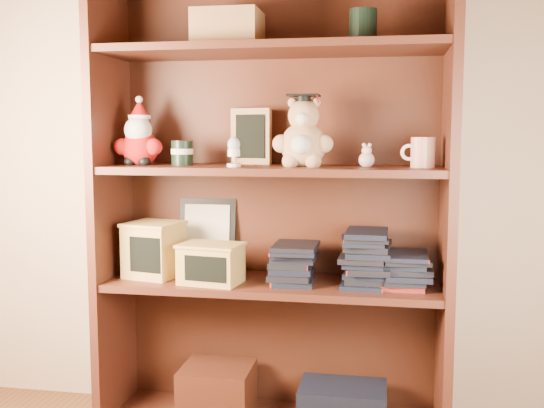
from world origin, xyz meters
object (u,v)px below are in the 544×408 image
Objects in this scene: bookcase at (274,214)px; treats_box at (154,249)px; teacher_mug at (422,152)px; grad_teddy_bear at (303,138)px.

bookcase is 0.45m from treats_box.
teacher_mug is (0.50, -0.05, 0.22)m from bookcase.
treats_box is at bearing -179.95° from teacher_mug.
treats_box is at bearing -173.12° from bookcase.
bookcase is 0.29m from grad_teddy_bear.
bookcase is at bearing 174.22° from teacher_mug.
grad_teddy_bear is 2.22× the size of teacher_mug.
grad_teddy_bear is at bearing -178.90° from teacher_mug.
grad_teddy_bear is 0.39m from teacher_mug.
bookcase reaches higher than teacher_mug.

